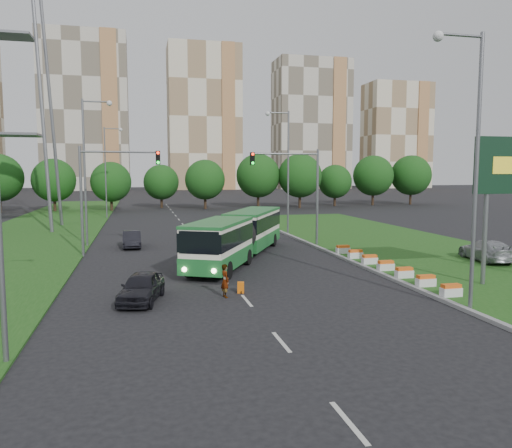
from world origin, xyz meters
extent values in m
plane|color=black|center=(0.00, 0.00, 0.00)|extent=(360.00, 360.00, 0.00)
cube|color=#1A4A15|center=(13.00, 8.00, 0.07)|extent=(14.00, 60.00, 0.15)
cube|color=gray|center=(6.05, 8.00, 0.09)|extent=(0.30, 60.00, 0.18)
cube|color=#1A4A15|center=(-18.00, 25.00, 0.05)|extent=(12.00, 110.00, 0.10)
cylinder|color=slate|center=(10.00, -6.00, 2.80)|extent=(0.24, 0.24, 5.60)
cylinder|color=slate|center=(6.40, 10.00, 4.00)|extent=(0.20, 0.20, 8.00)
cylinder|color=slate|center=(3.65, 10.00, 7.60)|extent=(5.50, 0.14, 0.14)
cube|color=black|center=(0.90, 10.00, 7.20)|extent=(0.32, 0.32, 1.00)
cylinder|color=slate|center=(-12.00, 9.00, 4.00)|extent=(0.20, 0.20, 8.00)
cylinder|color=slate|center=(-9.25, 9.00, 7.60)|extent=(5.50, 0.14, 0.14)
cube|color=black|center=(-6.50, 9.00, 7.20)|extent=(0.32, 0.32, 1.00)
cube|color=beige|center=(-25.00, 150.00, 26.00)|extent=(28.00, 15.00, 52.00)
cube|color=beige|center=(15.00, 150.00, 25.00)|extent=(25.00, 15.00, 50.00)
cube|color=beige|center=(55.00, 150.00, 23.50)|extent=(27.00, 15.00, 47.00)
cube|color=beige|center=(90.00, 150.00, 20.00)|extent=(24.00, 14.00, 40.00)
cube|color=white|center=(-1.38, 0.80, 1.77)|extent=(2.52, 6.96, 2.73)
cube|color=white|center=(-1.38, 9.74, 1.77)|extent=(2.52, 8.48, 2.73)
cylinder|color=black|center=(-1.38, 4.89, 1.72)|extent=(2.52, 1.26, 2.52)
cube|color=#1D652B|center=(-1.38, 0.80, 0.86)|extent=(2.60, 7.01, 0.96)
cube|color=#1D652B|center=(-1.38, 9.74, 0.86)|extent=(2.60, 8.53, 0.96)
cube|color=black|center=(-1.38, 0.80, 2.22)|extent=(2.60, 7.01, 1.06)
cube|color=black|center=(-1.38, 9.74, 2.22)|extent=(2.60, 8.53, 1.06)
imported|color=black|center=(-7.91, -5.02, 0.70)|extent=(2.61, 4.39, 1.40)
imported|color=black|center=(-8.60, 12.75, 0.67)|extent=(1.52, 4.10, 1.34)
imported|color=#989BA0|center=(14.93, 0.05, 0.86)|extent=(2.63, 5.12, 1.42)
imported|color=gray|center=(-3.89, -5.12, 0.83)|extent=(0.51, 0.67, 1.66)
cube|color=orange|center=(-2.98, -4.44, 0.28)|extent=(0.33, 0.28, 0.57)
cylinder|color=black|center=(-2.98, -4.58, 0.07)|extent=(0.04, 0.13, 0.13)
camera|label=1|loc=(-7.90, -28.89, 6.15)|focal=35.00mm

